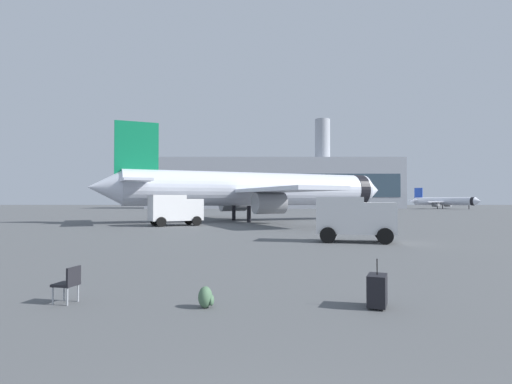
{
  "coord_description": "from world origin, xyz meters",
  "views": [
    {
      "loc": [
        -0.01,
        -2.4,
        2.43
      ],
      "look_at": [
        0.05,
        26.95,
        3.0
      ],
      "focal_mm": 28.74,
      "sensor_mm": 36.0,
      "label": 1
    }
  ],
  "objects_px": {
    "airplane_taxiing": "(442,201)",
    "service_truck": "(174,209)",
    "safety_cone_near": "(342,222)",
    "traveller_backpack": "(205,297)",
    "cargo_van": "(354,217)",
    "gate_chair": "(68,282)",
    "rolling_suitcase": "(376,290)",
    "safety_cone_mid": "(162,218)",
    "airplane_at_gate": "(254,189)"
  },
  "relations": [
    {
      "from": "airplane_at_gate",
      "to": "cargo_van",
      "type": "relative_size",
      "value": 7.2
    },
    {
      "from": "cargo_van",
      "to": "airplane_taxiing",
      "type": "bearing_deg",
      "value": 62.67
    },
    {
      "from": "airplane_at_gate",
      "to": "safety_cone_near",
      "type": "xyz_separation_m",
      "value": [
        8.04,
        -9.6,
        -3.26
      ]
    },
    {
      "from": "safety_cone_near",
      "to": "service_truck",
      "type": "bearing_deg",
      "value": 176.39
    },
    {
      "from": "rolling_suitcase",
      "to": "gate_chair",
      "type": "distance_m",
      "value": 7.16
    },
    {
      "from": "airplane_at_gate",
      "to": "traveller_backpack",
      "type": "height_order",
      "value": "airplane_at_gate"
    },
    {
      "from": "airplane_at_gate",
      "to": "rolling_suitcase",
      "type": "xyz_separation_m",
      "value": [
        2.82,
        -37.95,
        -3.27
      ]
    },
    {
      "from": "airplane_at_gate",
      "to": "gate_chair",
      "type": "relative_size",
      "value": 39.72
    },
    {
      "from": "safety_cone_near",
      "to": "traveller_backpack",
      "type": "height_order",
      "value": "safety_cone_near"
    },
    {
      "from": "service_truck",
      "to": "cargo_van",
      "type": "xyz_separation_m",
      "value": [
        13.36,
        -14.9,
        -0.16
      ]
    },
    {
      "from": "cargo_van",
      "to": "traveller_backpack",
      "type": "height_order",
      "value": "cargo_van"
    },
    {
      "from": "service_truck",
      "to": "safety_cone_near",
      "type": "xyz_separation_m",
      "value": [
        15.61,
        -0.98,
        -1.21
      ]
    },
    {
      "from": "airplane_taxiing",
      "to": "service_truck",
      "type": "relative_size",
      "value": 3.33
    },
    {
      "from": "airplane_at_gate",
      "to": "airplane_taxiing",
      "type": "bearing_deg",
      "value": 51.57
    },
    {
      "from": "gate_chair",
      "to": "service_truck",
      "type": "bearing_deg",
      "value": 96.38
    },
    {
      "from": "airplane_taxiing",
      "to": "cargo_van",
      "type": "bearing_deg",
      "value": -117.33
    },
    {
      "from": "airplane_at_gate",
      "to": "safety_cone_near",
      "type": "distance_m",
      "value": 12.94
    },
    {
      "from": "gate_chair",
      "to": "rolling_suitcase",
      "type": "bearing_deg",
      "value": -3.01
    },
    {
      "from": "cargo_van",
      "to": "gate_chair",
      "type": "bearing_deg",
      "value": -125.76
    },
    {
      "from": "rolling_suitcase",
      "to": "service_truck",
      "type": "bearing_deg",
      "value": 109.5
    },
    {
      "from": "airplane_taxiing",
      "to": "traveller_backpack",
      "type": "relative_size",
      "value": 36.55
    },
    {
      "from": "service_truck",
      "to": "gate_chair",
      "type": "distance_m",
      "value": 29.16
    },
    {
      "from": "airplane_taxiing",
      "to": "safety_cone_near",
      "type": "distance_m",
      "value": 86.2
    },
    {
      "from": "rolling_suitcase",
      "to": "traveller_backpack",
      "type": "bearing_deg",
      "value": -179.71
    },
    {
      "from": "service_truck",
      "to": "cargo_van",
      "type": "bearing_deg",
      "value": -48.12
    },
    {
      "from": "safety_cone_near",
      "to": "gate_chair",
      "type": "bearing_deg",
      "value": -113.85
    },
    {
      "from": "rolling_suitcase",
      "to": "traveller_backpack",
      "type": "relative_size",
      "value": 2.29
    },
    {
      "from": "rolling_suitcase",
      "to": "traveller_backpack",
      "type": "xyz_separation_m",
      "value": [
        -3.87,
        -0.02,
        -0.16
      ]
    },
    {
      "from": "safety_cone_near",
      "to": "traveller_backpack",
      "type": "xyz_separation_m",
      "value": [
        -9.09,
        -28.37,
        -0.16
      ]
    },
    {
      "from": "safety_cone_mid",
      "to": "airplane_taxiing",
      "type": "bearing_deg",
      "value": 46.21
    },
    {
      "from": "service_truck",
      "to": "safety_cone_near",
      "type": "relative_size",
      "value": 6.63
    },
    {
      "from": "traveller_backpack",
      "to": "safety_cone_mid",
      "type": "bearing_deg",
      "value": 104.14
    },
    {
      "from": "safety_cone_near",
      "to": "safety_cone_mid",
      "type": "xyz_separation_m",
      "value": [
        -18.68,
        9.69,
        -0.08
      ]
    },
    {
      "from": "safety_cone_mid",
      "to": "rolling_suitcase",
      "type": "distance_m",
      "value": 40.35
    },
    {
      "from": "safety_cone_near",
      "to": "rolling_suitcase",
      "type": "distance_m",
      "value": 28.83
    },
    {
      "from": "safety_cone_mid",
      "to": "gate_chair",
      "type": "height_order",
      "value": "gate_chair"
    },
    {
      "from": "airplane_at_gate",
      "to": "service_truck",
      "type": "relative_size",
      "value": 6.48
    },
    {
      "from": "airplane_taxiing",
      "to": "safety_cone_near",
      "type": "relative_size",
      "value": 22.08
    },
    {
      "from": "safety_cone_mid",
      "to": "rolling_suitcase",
      "type": "relative_size",
      "value": 0.58
    },
    {
      "from": "safety_cone_mid",
      "to": "rolling_suitcase",
      "type": "height_order",
      "value": "rolling_suitcase"
    },
    {
      "from": "traveller_backpack",
      "to": "gate_chair",
      "type": "height_order",
      "value": "gate_chair"
    },
    {
      "from": "cargo_van",
      "to": "gate_chair",
      "type": "relative_size",
      "value": 5.51
    },
    {
      "from": "airplane_taxiing",
      "to": "rolling_suitcase",
      "type": "xyz_separation_m",
      "value": [
        -48.64,
        -102.8,
        -1.67
      ]
    },
    {
      "from": "airplane_taxiing",
      "to": "service_truck",
      "type": "height_order",
      "value": "airplane_taxiing"
    },
    {
      "from": "service_truck",
      "to": "rolling_suitcase",
      "type": "xyz_separation_m",
      "value": [
        10.39,
        -29.34,
        -1.22
      ]
    },
    {
      "from": "cargo_van",
      "to": "safety_cone_mid",
      "type": "xyz_separation_m",
      "value": [
        -16.43,
        23.6,
        -1.13
      ]
    },
    {
      "from": "cargo_van",
      "to": "airplane_at_gate",
      "type": "bearing_deg",
      "value": 103.85
    },
    {
      "from": "rolling_suitcase",
      "to": "airplane_taxiing",
      "type": "bearing_deg",
      "value": 64.68
    },
    {
      "from": "rolling_suitcase",
      "to": "cargo_van",
      "type": "bearing_deg",
      "value": 78.36
    },
    {
      "from": "cargo_van",
      "to": "rolling_suitcase",
      "type": "xyz_separation_m",
      "value": [
        -2.97,
        -14.44,
        -1.06
      ]
    }
  ]
}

